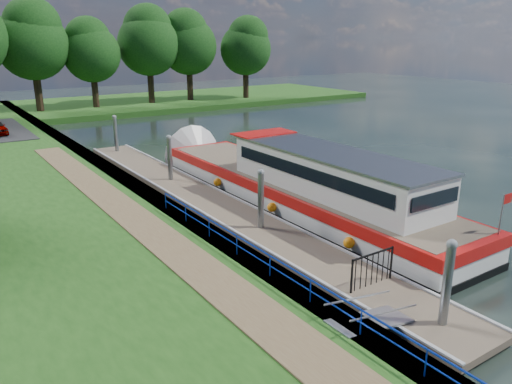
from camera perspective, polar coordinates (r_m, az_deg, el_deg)
ground at (r=15.86m, az=18.84°, el=-14.45°), size 160.00×160.00×0.00m
bank_edge at (r=25.54m, az=-12.55°, el=-0.74°), size 1.10×90.00×0.78m
far_bank at (r=64.58m, az=-12.90°, el=9.88°), size 60.00×18.00×0.60m
footpath at (r=18.66m, az=-9.82°, el=-6.03°), size 1.60×40.00×0.05m
blue_fence at (r=15.28m, az=3.81°, el=-9.13°), size 0.04×18.04×0.72m
pontoon at (r=24.89m, az=-5.34°, el=-1.36°), size 2.50×30.00×0.56m
mooring_piles at (r=24.56m, az=-5.41°, el=1.06°), size 0.30×27.30×3.55m
gangway at (r=14.55m, az=12.89°, el=-14.10°), size 2.58×1.00×0.92m
gate_panel at (r=16.53m, az=13.17°, el=-8.07°), size 1.85×0.05×1.15m
barge at (r=25.04m, az=3.87°, el=0.96°), size 4.36×21.15×4.78m
horizon_trees at (r=57.25m, az=-25.36°, el=15.52°), size 54.38×10.03×12.87m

